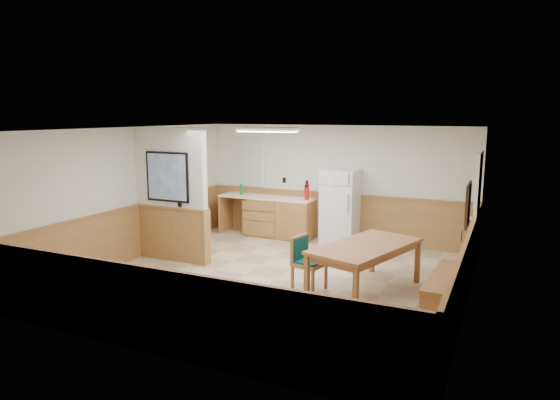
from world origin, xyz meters
The scene contains 20 objects.
ground centered at (0.00, 0.00, 0.00)m, with size 6.00×6.00×0.00m, color beige.
ceiling centered at (0.00, 0.00, 2.50)m, with size 6.00×6.00×0.02m, color white.
back_wall centered at (0.00, 3.00, 1.25)m, with size 6.00×0.02×2.50m, color silver.
right_wall centered at (3.00, 0.00, 1.25)m, with size 0.02×6.00×2.50m, color silver.
left_wall centered at (-3.00, 0.00, 1.25)m, with size 0.02×6.00×2.50m, color silver.
wainscot_back centered at (0.00, 2.98, 0.50)m, with size 6.00×0.04×1.00m, color #AA7044.
wainscot_right centered at (2.98, 0.00, 0.50)m, with size 0.04×6.00×1.00m, color #AA7044.
wainscot_left centered at (-2.98, 0.00, 0.50)m, with size 0.04×6.00×1.00m, color #AA7044.
partition_wall centered at (-2.25, 0.19, 1.23)m, with size 1.50×0.20×2.50m.
kitchen_counter centered at (-1.21, 2.68, 0.46)m, with size 2.20×0.61×1.00m.
exterior_door centered at (2.96, 1.90, 1.05)m, with size 0.07×1.02×2.15m.
kitchen_window centered at (-2.10, 2.98, 1.55)m, with size 0.80×0.04×1.00m.
wall_painting centered at (2.97, -0.30, 1.55)m, with size 0.04×0.50×0.60m.
fluorescent_fixture centered at (-0.80, 1.30, 2.45)m, with size 1.20×0.30×0.09m.
refrigerator centered at (0.26, 2.63, 0.80)m, with size 0.71×0.72×1.60m.
dining_table centered at (1.50, 0.07, 0.66)m, with size 1.50×2.15×0.75m.
dining_bench centered at (2.69, 0.00, 0.34)m, with size 0.46×1.66×0.45m.
dining_chair centered at (0.60, -0.21, 0.50)m, with size 0.68×0.53×0.85m.
fire_extinguisher centered at (-0.52, 2.67, 1.09)m, with size 0.11×0.11×0.42m.
soap_bottle centered at (-2.13, 2.65, 1.02)m, with size 0.08×0.08×0.24m, color #167C2D.
Camera 1 is at (3.43, -7.26, 2.74)m, focal length 32.00 mm.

